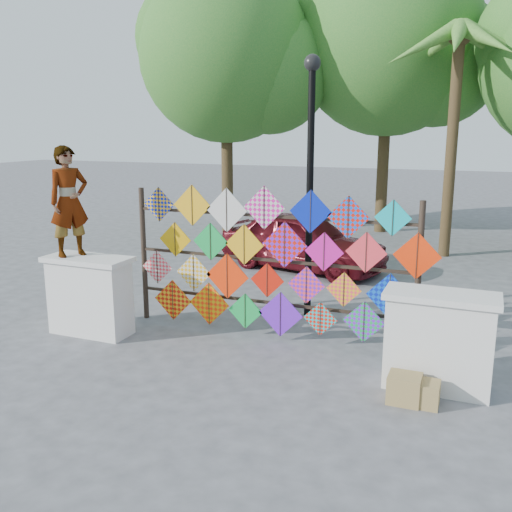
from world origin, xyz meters
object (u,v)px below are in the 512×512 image
at_px(kite_rack, 270,263).
at_px(lamppost, 310,164).
at_px(vendor_woman, 69,202).
at_px(sedan, 302,241).

height_order(kite_rack, lamppost, lamppost).
relative_size(kite_rack, vendor_woman, 2.85).
distance_m(kite_rack, sedan, 4.61).
bearing_deg(kite_rack, vendor_woman, -162.98).
bearing_deg(sedan, vendor_woman, 171.74).
relative_size(vendor_woman, sedan, 0.44).
height_order(kite_rack, sedan, kite_rack).
relative_size(kite_rack, lamppost, 1.11).
bearing_deg(lamppost, sedan, 109.09).
bearing_deg(sedan, kite_rack, -155.48).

